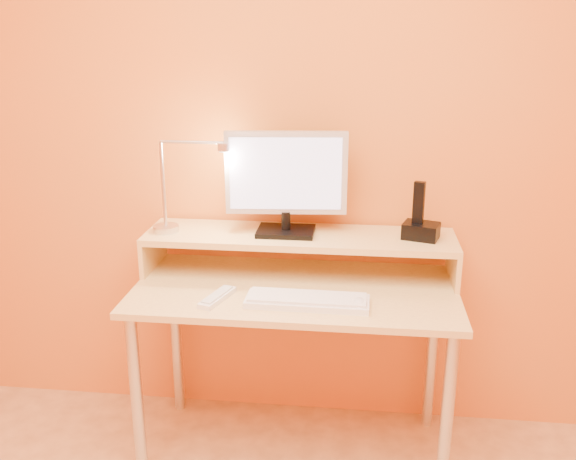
# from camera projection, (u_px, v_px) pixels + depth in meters

# --- Properties ---
(wall_back) EXTENTS (3.00, 0.04, 2.50)m
(wall_back) POSITION_uv_depth(u_px,v_px,m) (304.00, 132.00, 2.50)
(wall_back) COLOR #CB7832
(wall_back) RESTS_ON floor
(desk_leg_fl) EXTENTS (0.04, 0.04, 0.69)m
(desk_leg_fl) POSITION_uv_depth(u_px,v_px,m) (137.00, 402.00, 2.29)
(desk_leg_fl) COLOR silver
(desk_leg_fl) RESTS_ON floor
(desk_leg_fr) EXTENTS (0.04, 0.04, 0.69)m
(desk_leg_fr) POSITION_uv_depth(u_px,v_px,m) (446.00, 423.00, 2.17)
(desk_leg_fr) COLOR silver
(desk_leg_fr) RESTS_ON floor
(desk_leg_bl) EXTENTS (0.04, 0.04, 0.69)m
(desk_leg_bl) POSITION_uv_depth(u_px,v_px,m) (176.00, 338.00, 2.77)
(desk_leg_bl) COLOR silver
(desk_leg_bl) RESTS_ON floor
(desk_leg_br) EXTENTS (0.04, 0.04, 0.69)m
(desk_leg_br) POSITION_uv_depth(u_px,v_px,m) (432.00, 352.00, 2.64)
(desk_leg_br) COLOR silver
(desk_leg_br) RESTS_ON floor
(desk_lower) EXTENTS (1.20, 0.60, 0.02)m
(desk_lower) POSITION_uv_depth(u_px,v_px,m) (295.00, 290.00, 2.36)
(desk_lower) COLOR #EFC972
(desk_lower) RESTS_ON floor
(shelf_riser_left) EXTENTS (0.02, 0.30, 0.14)m
(shelf_riser_left) POSITION_uv_depth(u_px,v_px,m) (153.00, 251.00, 2.54)
(shelf_riser_left) COLOR #EFC972
(shelf_riser_left) RESTS_ON desk_lower
(shelf_riser_right) EXTENTS (0.02, 0.30, 0.14)m
(shelf_riser_right) POSITION_uv_depth(u_px,v_px,m) (453.00, 263.00, 2.41)
(shelf_riser_right) COLOR #EFC972
(shelf_riser_right) RESTS_ON desk_lower
(desk_shelf) EXTENTS (1.20, 0.30, 0.02)m
(desk_shelf) POSITION_uv_depth(u_px,v_px,m) (299.00, 237.00, 2.45)
(desk_shelf) COLOR #EFC972
(desk_shelf) RESTS_ON desk_lower
(monitor_foot) EXTENTS (0.22, 0.16, 0.02)m
(monitor_foot) POSITION_uv_depth(u_px,v_px,m) (286.00, 231.00, 2.45)
(monitor_foot) COLOR black
(monitor_foot) RESTS_ON desk_shelf
(monitor_neck) EXTENTS (0.04, 0.04, 0.07)m
(monitor_neck) POSITION_uv_depth(u_px,v_px,m) (286.00, 220.00, 2.44)
(monitor_neck) COLOR black
(monitor_neck) RESTS_ON monitor_foot
(monitor_panel) EXTENTS (0.46, 0.08, 0.32)m
(monitor_panel) POSITION_uv_depth(u_px,v_px,m) (286.00, 173.00, 2.39)
(monitor_panel) COLOR #B9B9BA
(monitor_panel) RESTS_ON monitor_neck
(monitor_back) EXTENTS (0.42, 0.05, 0.27)m
(monitor_back) POSITION_uv_depth(u_px,v_px,m) (287.00, 172.00, 2.41)
(monitor_back) COLOR black
(monitor_back) RESTS_ON monitor_panel
(monitor_screen) EXTENTS (0.42, 0.04, 0.27)m
(monitor_screen) POSITION_uv_depth(u_px,v_px,m) (286.00, 174.00, 2.37)
(monitor_screen) COLOR silver
(monitor_screen) RESTS_ON monitor_panel
(lamp_base) EXTENTS (0.10, 0.10, 0.02)m
(lamp_base) POSITION_uv_depth(u_px,v_px,m) (166.00, 229.00, 2.47)
(lamp_base) COLOR silver
(lamp_base) RESTS_ON desk_shelf
(lamp_post) EXTENTS (0.01, 0.01, 0.33)m
(lamp_post) POSITION_uv_depth(u_px,v_px,m) (163.00, 184.00, 2.42)
(lamp_post) COLOR silver
(lamp_post) RESTS_ON lamp_base
(lamp_arm) EXTENTS (0.24, 0.01, 0.01)m
(lamp_arm) POSITION_uv_depth(u_px,v_px,m) (192.00, 142.00, 2.36)
(lamp_arm) COLOR silver
(lamp_arm) RESTS_ON lamp_post
(lamp_head) EXTENTS (0.04, 0.04, 0.03)m
(lamp_head) POSITION_uv_depth(u_px,v_px,m) (224.00, 147.00, 2.35)
(lamp_head) COLOR silver
(lamp_head) RESTS_ON lamp_arm
(lamp_bulb) EXTENTS (0.03, 0.03, 0.00)m
(lamp_bulb) POSITION_uv_depth(u_px,v_px,m) (224.00, 151.00, 2.35)
(lamp_bulb) COLOR #FFEAC6
(lamp_bulb) RESTS_ON lamp_head
(phone_dock) EXTENTS (0.15, 0.13, 0.06)m
(phone_dock) POSITION_uv_depth(u_px,v_px,m) (421.00, 231.00, 2.39)
(phone_dock) COLOR black
(phone_dock) RESTS_ON desk_shelf
(phone_handset) EXTENTS (0.05, 0.04, 0.16)m
(phone_handset) POSITION_uv_depth(u_px,v_px,m) (419.00, 203.00, 2.36)
(phone_handset) COLOR black
(phone_handset) RESTS_ON phone_dock
(phone_led) EXTENTS (0.01, 0.00, 0.04)m
(phone_led) POSITION_uv_depth(u_px,v_px,m) (434.00, 235.00, 2.34)
(phone_led) COLOR blue
(phone_led) RESTS_ON phone_dock
(keyboard) EXTENTS (0.43, 0.14, 0.02)m
(keyboard) POSITION_uv_depth(u_px,v_px,m) (307.00, 302.00, 2.21)
(keyboard) COLOR silver
(keyboard) RESTS_ON desk_lower
(mouse) EXTENTS (0.06, 0.10, 0.04)m
(mouse) POSITION_uv_depth(u_px,v_px,m) (359.00, 304.00, 2.17)
(mouse) COLOR silver
(mouse) RESTS_ON desk_lower
(remote_control) EXTENTS (0.11, 0.20, 0.02)m
(remote_control) POSITION_uv_depth(u_px,v_px,m) (217.00, 298.00, 2.24)
(remote_control) COLOR silver
(remote_control) RESTS_ON desk_lower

